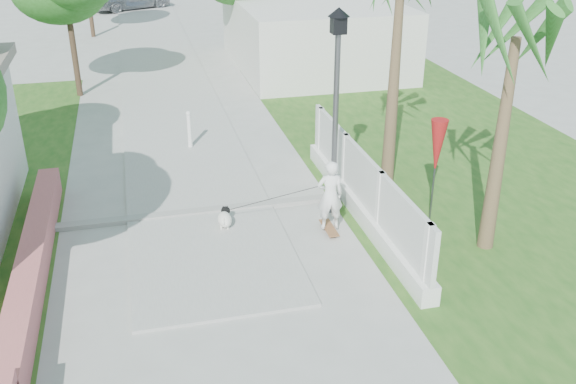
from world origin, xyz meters
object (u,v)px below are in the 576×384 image
object	(u,v)px
street_lamp	(336,106)
dog	(225,218)
patio_umbrella	(437,148)
skateboarder	(283,198)
bollard	(189,129)

from	to	relation	value
street_lamp	dog	size ratio (longest dim) A/B	7.01
patio_umbrella	street_lamp	bearing A→B (deg)	152.24
street_lamp	skateboarder	world-z (taller)	street_lamp
bollard	patio_umbrella	bearing A→B (deg)	-50.09
bollard	dog	size ratio (longest dim) A/B	1.72
street_lamp	bollard	size ratio (longest dim) A/B	4.07
dog	patio_umbrella	bearing A→B (deg)	4.49
bollard	skateboarder	bearing A→B (deg)	-74.60
dog	street_lamp	bearing A→B (deg)	20.38
skateboarder	dog	distance (m)	1.31
street_lamp	skateboarder	distance (m)	2.23
street_lamp	patio_umbrella	world-z (taller)	street_lamp
bollard	patio_umbrella	distance (m)	7.25
skateboarder	dog	size ratio (longest dim) A/B	3.78
skateboarder	dog	world-z (taller)	skateboarder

